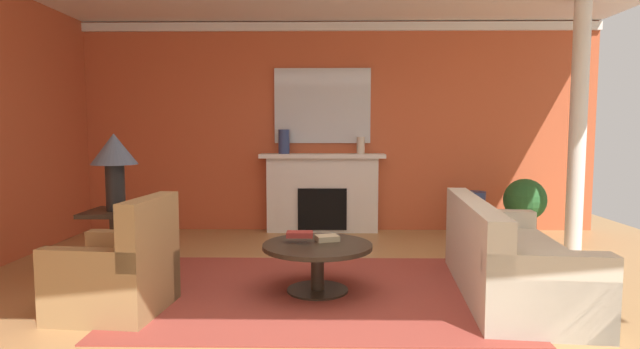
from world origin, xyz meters
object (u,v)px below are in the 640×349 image
object	(u,v)px
sofa	(507,262)
mantel_mirror	(322,106)
fireplace	(322,195)
vase_mantel_right	(361,145)
vase_tall_corner	(474,214)
potted_plant	(525,204)
vase_mantel_left	(284,142)
armchair_near_window	(119,275)
side_table	(117,241)
coffee_table	(317,256)
table_lamp	(114,157)

from	to	relation	value
sofa	mantel_mirror	bearing A→B (deg)	119.87
fireplace	vase_mantel_right	bearing A→B (deg)	-5.12
vase_tall_corner	potted_plant	distance (m)	0.67
sofa	fireplace	bearing A→B (deg)	120.91
vase_mantel_right	vase_tall_corner	size ratio (longest dim) A/B	0.38
potted_plant	vase_mantel_left	bearing A→B (deg)	171.55
vase_mantel_left	vase_tall_corner	size ratio (longest dim) A/B	0.55
sofa	armchair_near_window	world-z (taller)	armchair_near_window
potted_plant	mantel_mirror	bearing A→B (deg)	166.45
mantel_mirror	vase_tall_corner	size ratio (longest dim) A/B	2.21
side_table	fireplace	bearing A→B (deg)	50.83
fireplace	sofa	bearing A→B (deg)	-59.09
coffee_table	fireplace	bearing A→B (deg)	89.71
potted_plant	side_table	bearing A→B (deg)	-157.98
sofa	armchair_near_window	size ratio (longest dim) A/B	2.29
vase_mantel_left	vase_tall_corner	xyz separation A→B (m)	(2.67, -0.25, -1.00)
table_lamp	vase_tall_corner	distance (m)	4.73
mantel_mirror	armchair_near_window	xyz separation A→B (m)	(-1.62, -3.43, -1.53)
potted_plant	fireplace	bearing A→B (deg)	168.88
coffee_table	vase_mantel_left	bearing A→B (deg)	101.11
fireplace	coffee_table	size ratio (longest dim) A/B	1.80
sofa	vase_mantel_left	distance (m)	3.71
coffee_table	potted_plant	distance (m)	3.54
fireplace	vase_mantel_right	xyz separation A→B (m)	(0.55, -0.05, 0.72)
table_lamp	armchair_near_window	bearing A→B (deg)	-66.90
potted_plant	sofa	bearing A→B (deg)	-114.27
sofa	vase_tall_corner	size ratio (longest dim) A/B	3.45
fireplace	vase_tall_corner	size ratio (longest dim) A/B	2.85
fireplace	mantel_mirror	world-z (taller)	mantel_mirror
armchair_near_window	side_table	xyz separation A→B (m)	(-0.37, 0.87, 0.09)
side_table	vase_mantel_right	bearing A→B (deg)	43.29
coffee_table	table_lamp	xyz separation A→B (m)	(-1.98, 0.34, 0.89)
table_lamp	mantel_mirror	bearing A→B (deg)	52.18
vase_tall_corner	side_table	bearing A→B (deg)	-152.49
armchair_near_window	side_table	size ratio (longest dim) A/B	1.36
sofa	side_table	size ratio (longest dim) A/B	3.11
vase_mantel_left	mantel_mirror	bearing A→B (deg)	17.18
vase_mantel_right	potted_plant	bearing A→B (deg)	-12.61
sofa	vase_tall_corner	world-z (taller)	sofa
coffee_table	sofa	bearing A→B (deg)	-1.60
fireplace	armchair_near_window	size ratio (longest dim) A/B	1.89
coffee_table	vase_tall_corner	xyz separation A→B (m)	(2.14, 2.48, -0.02)
table_lamp	potted_plant	world-z (taller)	table_lamp
coffee_table	potted_plant	world-z (taller)	potted_plant
mantel_mirror	table_lamp	distance (m)	3.30
mantel_mirror	sofa	distance (m)	3.73
sofa	table_lamp	xyz separation A→B (m)	(-3.68, 0.38, 0.93)
fireplace	vase_tall_corner	xyz separation A→B (m)	(2.12, -0.30, -0.23)
vase_mantel_right	vase_tall_corner	world-z (taller)	vase_mantel_right
table_lamp	vase_tall_corner	world-z (taller)	table_lamp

